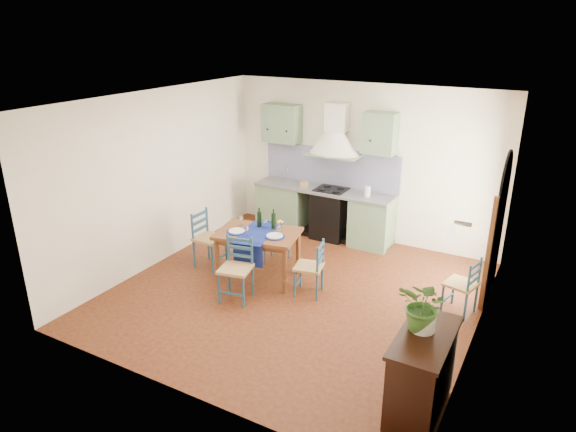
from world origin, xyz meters
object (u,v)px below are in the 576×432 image
at_px(chair_near, 236,269).
at_px(sideboard, 421,372).
at_px(dining_table, 258,238).
at_px(potted_plant, 425,306).

bearing_deg(chair_near, sideboard, -19.90).
distance_m(dining_table, potted_plant, 3.41).
bearing_deg(sideboard, chair_near, 160.10).
bearing_deg(potted_plant, dining_table, 150.50).
relative_size(dining_table, chair_near, 1.47).
xyz_separation_m(chair_near, potted_plant, (2.88, -0.98, 0.73)).
height_order(dining_table, potted_plant, potted_plant).
relative_size(chair_near, sideboard, 0.87).
relative_size(sideboard, potted_plant, 1.98).
relative_size(dining_table, sideboard, 1.29).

